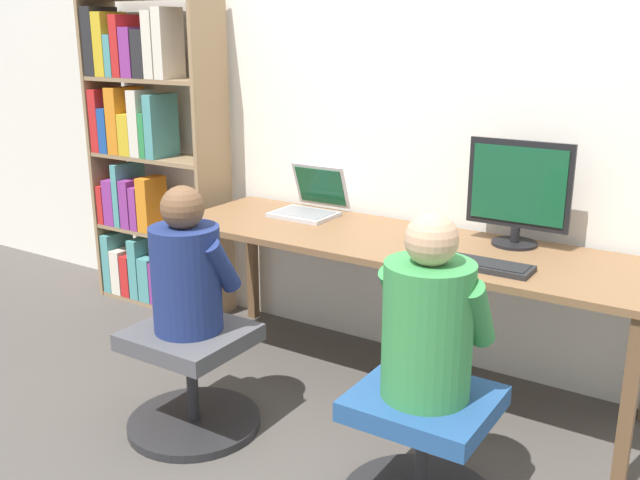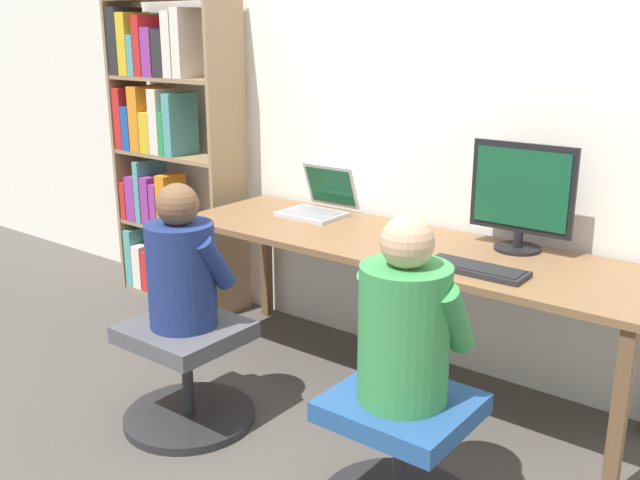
{
  "view_description": "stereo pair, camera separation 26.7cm",
  "coord_description": "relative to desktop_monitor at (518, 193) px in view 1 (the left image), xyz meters",
  "views": [
    {
      "loc": [
        1.37,
        -2.44,
        1.61
      ],
      "look_at": [
        -0.27,
        0.11,
        0.72
      ],
      "focal_mm": 40.0,
      "sensor_mm": 36.0,
      "label": 1
    },
    {
      "loc": [
        1.59,
        -2.29,
        1.61
      ],
      "look_at": [
        -0.27,
        0.11,
        0.72
      ],
      "focal_mm": 40.0,
      "sensor_mm": 36.0,
      "label": 2
    }
  ],
  "objects": [
    {
      "name": "office_chair_right",
      "position": [
        -1.0,
        -1.01,
        -0.71
      ],
      "size": [
        0.56,
        0.56,
        0.45
      ],
      "color": "#262628",
      "rests_on": "ground_plane"
    },
    {
      "name": "person_at_monitor",
      "position": [
        0.04,
        -0.98,
        -0.23
      ],
      "size": [
        0.37,
        0.32,
        0.63
      ],
      "color": "#388C47",
      "rests_on": "office_chair_left"
    },
    {
      "name": "desktop_monitor",
      "position": [
        0.0,
        0.0,
        0.0
      ],
      "size": [
        0.45,
        0.2,
        0.46
      ],
      "color": "black",
      "rests_on": "desk"
    },
    {
      "name": "person_at_laptop",
      "position": [
        -1.0,
        -1.0,
        -0.24
      ],
      "size": [
        0.34,
        0.3,
        0.6
      ],
      "color": "navy",
      "rests_on": "office_chair_right"
    },
    {
      "name": "desk",
      "position": [
        -0.47,
        -0.2,
        -0.3
      ],
      "size": [
        2.22,
        0.66,
        0.71
      ],
      "color": "brown",
      "rests_on": "ground_plane"
    },
    {
      "name": "bookshelf",
      "position": [
        -2.23,
        -0.04,
        -0.06
      ],
      "size": [
        0.88,
        0.29,
        1.81
      ],
      "color": "#997A56",
      "rests_on": "ground_plane"
    },
    {
      "name": "ground_plane",
      "position": [
        -0.47,
        -0.53,
        -0.95
      ],
      "size": [
        14.0,
        14.0,
        0.0
      ],
      "primitive_type": "plane",
      "color": "#4C4742"
    },
    {
      "name": "keyboard",
      "position": [
        -0.01,
        -0.37,
        -0.22
      ],
      "size": [
        0.4,
        0.15,
        0.03
      ],
      "color": "#232326",
      "rests_on": "desk"
    },
    {
      "name": "office_chair_left",
      "position": [
        0.04,
        -0.98,
        -0.71
      ],
      "size": [
        0.56,
        0.56,
        0.45
      ],
      "color": "#262628",
      "rests_on": "ground_plane"
    },
    {
      "name": "computer_mouse_by_keyboard",
      "position": [
        -0.27,
        -0.4,
        -0.22
      ],
      "size": [
        0.06,
        0.11,
        0.03
      ],
      "color": "black",
      "rests_on": "desk"
    },
    {
      "name": "laptop",
      "position": [
        -1.05,
        -0.03,
        -0.18
      ],
      "size": [
        0.31,
        0.32,
        0.24
      ],
      "color": "#B7B7BC",
      "rests_on": "desk"
    },
    {
      "name": "wall_back",
      "position": [
        -0.47,
        0.19,
        0.35
      ],
      "size": [
        10.0,
        0.05,
        2.6
      ],
      "color": "white",
      "rests_on": "ground_plane"
    }
  ]
}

